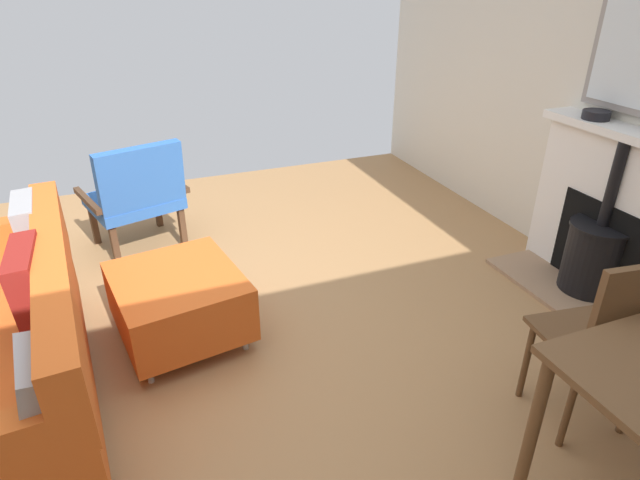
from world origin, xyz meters
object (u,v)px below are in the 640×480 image
object	(u,v)px
sofa	(0,348)
fireplace	(610,228)
armchair_accent	(137,193)
dining_chair_near_fireplace	(607,334)
mantel_bowl_near	(596,114)
ottoman	(179,300)

from	to	relation	value
sofa	fireplace	bearing A→B (deg)	176.20
armchair_accent	dining_chair_near_fireplace	distance (m)	3.09
fireplace	mantel_bowl_near	size ratio (longest dim) A/B	7.61
ottoman	dining_chair_near_fireplace	distance (m)	2.15
sofa	dining_chair_near_fireplace	bearing A→B (deg)	155.71
ottoman	dining_chair_near_fireplace	world-z (taller)	dining_chair_near_fireplace
fireplace	mantel_bowl_near	xyz separation A→B (m)	(-0.01, -0.31, 0.65)
sofa	ottoman	xyz separation A→B (m)	(-0.84, -0.26, -0.11)
sofa	armchair_accent	xyz separation A→B (m)	(-0.73, -1.45, 0.11)
fireplace	mantel_bowl_near	world-z (taller)	mantel_bowl_near
fireplace	dining_chair_near_fireplace	distance (m)	1.34
mantel_bowl_near	sofa	world-z (taller)	mantel_bowl_near
sofa	ottoman	bearing A→B (deg)	-162.68
mantel_bowl_near	dining_chair_near_fireplace	distance (m)	1.67
sofa	dining_chair_near_fireplace	world-z (taller)	dining_chair_near_fireplace
mantel_bowl_near	sofa	xyz separation A→B (m)	(3.48, 0.08, -0.75)
ottoman	mantel_bowl_near	bearing A→B (deg)	176.07
sofa	dining_chair_near_fireplace	distance (m)	2.71
mantel_bowl_near	sofa	bearing A→B (deg)	1.32
fireplace	dining_chair_near_fireplace	bearing A→B (deg)	41.19
mantel_bowl_near	dining_chair_near_fireplace	size ratio (longest dim) A/B	0.18
fireplace	ottoman	bearing A→B (deg)	-10.58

